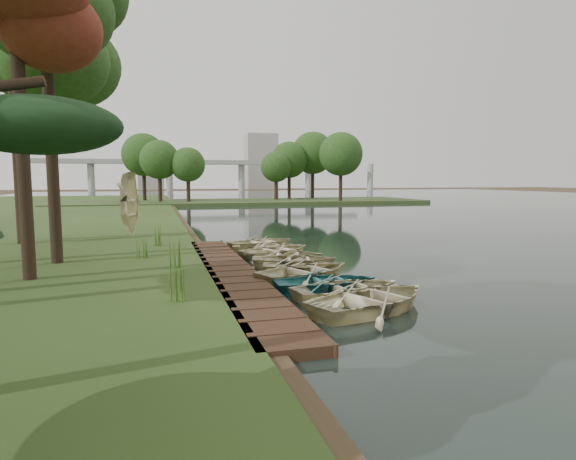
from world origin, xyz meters
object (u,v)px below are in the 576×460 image
object	(u,v)px
rowboat_2	(327,280)
stored_rowboat	(132,230)
rowboat_0	(373,296)
rowboat_1	(348,286)
boardwalk	(231,275)

from	to	relation	value
rowboat_2	stored_rowboat	size ratio (longest dim) A/B	0.92
rowboat_2	stored_rowboat	world-z (taller)	stored_rowboat
rowboat_0	stored_rowboat	distance (m)	17.54
rowboat_1	stored_rowboat	size ratio (longest dim) A/B	0.96
rowboat_1	stored_rowboat	xyz separation A→B (m)	(-6.51, 14.80, 0.26)
boardwalk	stored_rowboat	distance (m)	11.70
rowboat_0	rowboat_2	world-z (taller)	rowboat_0
rowboat_1	boardwalk	bearing A→B (deg)	28.09
rowboat_1	stored_rowboat	bearing A→B (deg)	14.97
rowboat_1	rowboat_2	distance (m)	1.05
rowboat_1	rowboat_2	bearing A→B (deg)	6.55
rowboat_0	rowboat_1	distance (m)	1.45
rowboat_1	rowboat_0	bearing A→B (deg)	174.66
rowboat_0	rowboat_2	size ratio (longest dim) A/B	1.19
rowboat_0	stored_rowboat	xyz separation A→B (m)	(-6.59, 16.25, 0.21)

